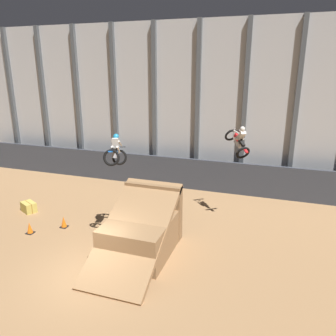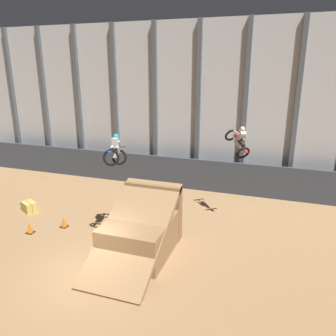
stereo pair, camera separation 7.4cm
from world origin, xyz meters
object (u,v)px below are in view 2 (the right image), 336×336
traffic_cone_arena_edge (30,228)px  hay_bale_trackside (29,207)px  dirt_ramp (142,230)px  traffic_cone_near_ramp (64,222)px  rider_bike_right_air (238,141)px  rider_bike_left_air (115,152)px

traffic_cone_arena_edge → hay_bale_trackside: (-1.86, 2.10, -0.00)m
dirt_ramp → traffic_cone_arena_edge: (-5.91, -0.39, -0.69)m
traffic_cone_near_ramp → traffic_cone_arena_edge: (-1.20, -1.10, 0.00)m
traffic_cone_arena_edge → rider_bike_right_air: bearing=27.3°
rider_bike_left_air → traffic_cone_arena_edge: bearing=-178.8°
traffic_cone_near_ramp → hay_bale_trackside: bearing=161.9°
rider_bike_right_air → traffic_cone_arena_edge: 11.32m
rider_bike_right_air → traffic_cone_near_ramp: (-8.18, -3.74, -4.08)m
dirt_ramp → rider_bike_right_air: (3.47, 4.45, 3.39)m
traffic_cone_arena_edge → hay_bale_trackside: size_ratio=0.54×
dirt_ramp → traffic_cone_near_ramp: size_ratio=8.93×
rider_bike_left_air → hay_bale_trackside: 7.47m
traffic_cone_near_ramp → dirt_ramp: bearing=-8.5°
rider_bike_right_air → traffic_cone_near_ramp: rider_bike_right_air is taller
traffic_cone_arena_edge → rider_bike_left_air: bearing=13.8°
rider_bike_right_air → hay_bale_trackside: rider_bike_right_air is taller
rider_bike_right_air → traffic_cone_near_ramp: bearing=167.0°
hay_bale_trackside → rider_bike_right_air: bearing=13.7°
dirt_ramp → rider_bike_left_air: bearing=155.6°
rider_bike_right_air → traffic_cone_arena_edge: (-9.38, -4.84, -4.08)m
hay_bale_trackside → traffic_cone_arena_edge: bearing=-48.4°
traffic_cone_near_ramp → hay_bale_trackside: (-3.07, 1.00, -0.00)m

